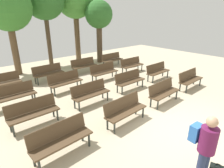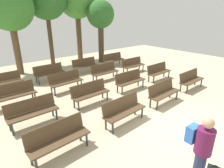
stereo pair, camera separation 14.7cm
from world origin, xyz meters
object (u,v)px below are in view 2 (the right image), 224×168
Objects in this scene: bench_r3_c0 at (3,81)px; tree_0 at (46,0)px; bench_r1_c3 at (158,71)px; tree_1 at (77,1)px; bench_r3_c3 at (113,59)px; tree_2 at (9,8)px; bench_r0_c3 at (191,79)px; bench_r1_c2 at (130,80)px; bench_r2_c1 at (66,80)px; tree_3 at (101,16)px; bench_r0_c0 at (58,137)px; bench_r2_c3 at (133,64)px; bench_r3_c1 at (49,72)px; bench_r0_c2 at (163,92)px; bench_r1_c0 at (32,111)px; bench_r2_c0 at (14,94)px; bench_r3_c2 at (85,65)px; bench_r0_c1 at (123,109)px; visitor_with_backpack at (201,148)px; bench_r1_c1 at (90,92)px; bench_r2_c2 at (104,71)px.

bench_r3_c0 is 0.29× the size of tree_0.
tree_1 reaches higher than bench_r1_c3.
bench_r3_c3 is 6.75m from tree_2.
bench_r1_c2 is (-2.33, 1.81, 0.00)m from bench_r0_c3.
tree_3 reaches higher than bench_r2_c1.
bench_r0_c0 is 1.01× the size of bench_r2_c3.
bench_r1_c3 is at bearing -39.85° from bench_r3_c1.
tree_2 is at bearing 131.23° from bench_r1_c3.
bench_r3_c3 is (6.85, 0.15, 0.00)m from bench_r3_c0.
bench_r0_c2 is 9.21m from tree_2.
bench_r2_c0 is (-0.08, 1.86, 0.00)m from bench_r1_c0.
tree_2 reaches higher than bench_r0_c3.
bench_r2_c0 is at bearing 92.39° from bench_r1_c0.
bench_r2_c3 is 1.00× the size of bench_r3_c2.
bench_r1_c2 and bench_r2_c3 have the same top height.
tree_2 reaches higher than bench_r2_c0.
bench_r0_c1 is 1.01× the size of bench_r2_c0.
bench_r3_c1 is at bearing 140.66° from bench_r1_c3.
bench_r2_c3 is at bearing -82.17° from tree_1.
tree_1 is at bearing 7.03° from tree_0.
bench_r2_c1 is 1.01× the size of bench_r3_c2.
bench_r0_c0 is at bearing -164.85° from bench_r1_c3.
bench_r3_c2 is at bearing 179.68° from bench_r3_c3.
tree_0 reaches higher than bench_r2_c1.
bench_r2_c0 is at bearing 120.88° from bench_r0_c1.
bench_r3_c3 is (2.19, 5.66, 0.00)m from bench_r0_c2.
bench_r2_c1 is at bearing -87.96° from visitor_with_backpack.
bench_r0_c3 is at bearing -84.44° from tree_1.
bench_r0_c3 and bench_r1_c1 have the same top height.
bench_r2_c2 and bench_r3_c2 have the same top height.
bench_r2_c3 is at bearing 41.22° from bench_r1_c2.
bench_r1_c2 and bench_r3_c1 have the same top height.
bench_r1_c2 is 5.43m from visitor_with_backpack.
tree_0 is (-3.12, 2.89, 3.73)m from bench_r3_c3.
tree_0 is at bearing 123.25° from bench_r2_c3.
bench_r1_c1 is 1.00× the size of bench_r2_c0.
bench_r0_c1 is 3.79m from bench_r2_c1.
bench_r2_c0 is (-6.90, 1.75, 0.00)m from bench_r1_c3.
bench_r0_c1 is 6.03m from bench_r3_c2.
bench_r0_c2 is 1.01× the size of bench_r1_c2.
bench_r1_c1 is at bearing -38.38° from bench_r2_c0.
tree_1 reaches higher than bench_r3_c2.
bench_r2_c0 and bench_r3_c3 have the same top height.
bench_r1_c0 is 4.57m from bench_r1_c2.
bench_r0_c2 is 1.00× the size of bench_r3_c1.
bench_r0_c2 is 1.01× the size of bench_r1_c0.
bench_r1_c1 is at bearing -80.92° from tree_2.
bench_r0_c1 is 9.46m from tree_0.
bench_r0_c3 is 7.11m from bench_r1_c0.
bench_r0_c0 is 3.33m from visitor_with_backpack.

